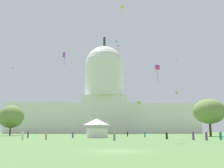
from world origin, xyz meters
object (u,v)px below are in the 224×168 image
at_px(person_tan_front_center, 46,136).
at_px(person_purple_back_right, 206,136).
at_px(tree_west_mid, 11,117).
at_px(kite_blue_mid, 176,93).
at_px(person_teal_edge_east, 145,134).
at_px(kite_lime_low, 139,103).
at_px(person_grey_front_right, 114,137).
at_px(tree_east_mid, 209,111).
at_px(person_purple_near_tree_west, 193,136).
at_px(person_denim_back_left, 28,135).
at_px(kite_black_high, 119,47).
at_px(capitol_building, 104,101).
at_px(kite_yellow_high, 122,7).
at_px(kite_cyan_high, 177,62).
at_px(person_black_mid_right, 127,134).
at_px(person_teal_near_tent, 221,136).
at_px(kite_green_high, 164,70).
at_px(person_black_edge_west, 167,136).
at_px(person_purple_back_center, 73,135).
at_px(person_white_near_tree_east, 23,136).
at_px(kite_white_mid, 68,78).
at_px(person_red_lawn_far_left, 114,134).
at_px(event_tent, 97,128).
at_px(kite_orange_low, 177,93).
at_px(kite_magenta_low, 157,68).
at_px(kite_turquoise_mid, 14,69).

relative_size(person_tan_front_center, person_purple_back_right, 0.89).
distance_m(tree_west_mid, kite_blue_mid, 79.17).
distance_m(person_teal_edge_east, kite_lime_low, 24.83).
relative_size(person_grey_front_right, kite_lime_low, 0.37).
xyz_separation_m(tree_east_mid, person_purple_near_tree_west, (-17.89, -31.92, -7.15)).
distance_m(person_denim_back_left, kite_black_high, 83.27).
relative_size(capitol_building, kite_yellow_high, 43.21).
xyz_separation_m(kite_blue_mid, kite_cyan_high, (-0.11, -4.81, 14.88)).
height_order(person_black_mid_right, person_teal_near_tent, person_black_mid_right).
relative_size(capitol_building, kite_green_high, 87.94).
bearing_deg(person_black_edge_west, person_purple_back_center, 72.50).
distance_m(person_teal_near_tent, person_purple_near_tree_west, 6.23).
bearing_deg(person_grey_front_right, capitol_building, -96.86).
bearing_deg(person_white_near_tree_east, person_teal_edge_east, -82.10).
relative_size(tree_east_mid, person_purple_back_right, 7.49).
distance_m(kite_black_high, kite_blue_mid, 38.64).
bearing_deg(kite_yellow_high, tree_east_mid, -133.70).
bearing_deg(person_purple_near_tree_west, person_tan_front_center, -46.16).
xyz_separation_m(person_black_edge_west, kite_blue_mid, (25.28, 71.55, 20.52)).
relative_size(person_denim_back_left, kite_lime_low, 0.43).
bearing_deg(kite_black_high, tree_west_mid, 174.77).
xyz_separation_m(person_black_mid_right, kite_black_high, (1.43, 47.56, 45.65)).
distance_m(person_white_near_tree_east, kite_cyan_high, 95.58).
distance_m(person_grey_front_right, person_purple_back_center, 18.31).
xyz_separation_m(kite_white_mid, kite_yellow_high, (24.95, -61.41, 12.65)).
bearing_deg(person_red_lawn_far_left, kite_yellow_high, -87.28).
xyz_separation_m(person_tan_front_center, kite_yellow_high, (18.38, 29.49, 43.47)).
distance_m(event_tent, person_black_edge_west, 19.98).
relative_size(person_denim_back_left, person_teal_edge_east, 1.05).
distance_m(event_tent, kite_green_high, 94.92).
bearing_deg(person_white_near_tree_east, event_tent, -66.76).
height_order(kite_orange_low, kite_black_high, kite_black_high).
distance_m(person_teal_edge_east, kite_magenta_low, 23.32).
distance_m(tree_east_mid, kite_magenta_low, 38.33).
relative_size(person_teal_near_tent, person_black_edge_west, 1.09).
bearing_deg(person_red_lawn_far_left, person_tan_front_center, 158.01).
height_order(person_white_near_tree_east, person_purple_back_right, person_purple_back_right).
bearing_deg(kite_green_high, person_black_mid_right, -71.44).
bearing_deg(person_tan_front_center, kite_lime_low, -124.31).
height_order(person_white_near_tree_east, kite_yellow_high, kite_yellow_high).
relative_size(person_black_mid_right, person_purple_near_tree_west, 0.96).
height_order(person_purple_back_right, kite_orange_low, kite_orange_low).
relative_size(capitol_building, kite_orange_low, 130.81).
distance_m(person_grey_front_right, kite_orange_low, 44.85).
bearing_deg(kite_turquoise_mid, capitol_building, 1.31).
xyz_separation_m(person_grey_front_right, kite_blue_mid, (37.12, 79.29, 20.52)).
relative_size(person_black_edge_west, kite_turquoise_mid, 1.00).
relative_size(tree_west_mid, person_teal_near_tent, 7.40).
distance_m(tree_west_mid, person_tan_front_center, 53.15).
relative_size(kite_yellow_high, kite_blue_mid, 2.43).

